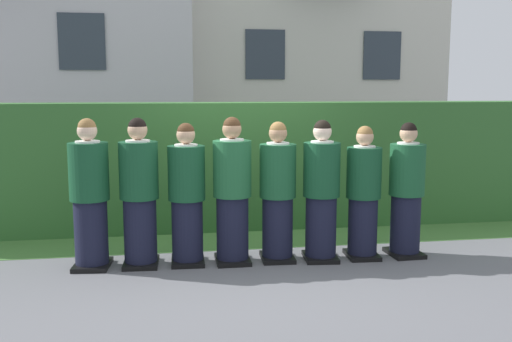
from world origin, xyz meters
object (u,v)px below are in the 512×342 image
at_px(student_front_row_1, 139,196).
at_px(student_front_row_4, 278,195).
at_px(student_front_row_6, 363,196).
at_px(student_front_row_3, 232,194).
at_px(student_front_row_5, 321,194).
at_px(student_front_row_2, 187,197).
at_px(student_front_row_0, 90,197).
at_px(student_front_row_7, 406,193).

xyz_separation_m(student_front_row_1, student_front_row_4, (1.56, -0.04, -0.03)).
bearing_deg(student_front_row_6, student_front_row_4, 176.38).
distance_m(student_front_row_1, student_front_row_3, 1.03).
bearing_deg(student_front_row_1, student_front_row_5, -2.91).
bearing_deg(student_front_row_6, student_front_row_1, 177.75).
xyz_separation_m(student_front_row_2, student_front_row_4, (1.03, -0.03, 0.00)).
distance_m(student_front_row_2, student_front_row_5, 1.54).
relative_size(student_front_row_0, student_front_row_1, 1.00).
distance_m(student_front_row_3, student_front_row_4, 0.53).
height_order(student_front_row_5, student_front_row_6, student_front_row_5).
bearing_deg(student_front_row_0, student_front_row_4, -1.25).
relative_size(student_front_row_4, student_front_row_7, 1.01).
bearing_deg(student_front_row_2, student_front_row_4, -1.45).
height_order(student_front_row_0, student_front_row_5, student_front_row_0).
xyz_separation_m(student_front_row_1, student_front_row_6, (2.56, -0.10, -0.05)).
distance_m(student_front_row_2, student_front_row_6, 2.04).
xyz_separation_m(student_front_row_2, student_front_row_3, (0.51, -0.03, 0.03)).
bearing_deg(student_front_row_2, student_front_row_6, -2.52).
relative_size(student_front_row_0, student_front_row_6, 1.07).
relative_size(student_front_row_3, student_front_row_5, 1.02).
bearing_deg(student_front_row_0, student_front_row_2, -1.06).
relative_size(student_front_row_2, student_front_row_3, 0.96).
height_order(student_front_row_0, student_front_row_4, student_front_row_0).
bearing_deg(student_front_row_7, student_front_row_2, 177.94).
height_order(student_front_row_3, student_front_row_5, student_front_row_3).
distance_m(student_front_row_5, student_front_row_7, 1.04).
bearing_deg(student_front_row_1, student_front_row_6, -2.25).
height_order(student_front_row_2, student_front_row_3, student_front_row_3).
bearing_deg(student_front_row_5, student_front_row_7, 0.08).
xyz_separation_m(student_front_row_3, student_front_row_4, (0.52, 0.01, -0.03)).
distance_m(student_front_row_0, student_front_row_6, 3.10).
relative_size(student_front_row_1, student_front_row_5, 1.02).
bearing_deg(student_front_row_0, student_front_row_5, -2.51).
bearing_deg(student_front_row_3, student_front_row_4, 0.69).
bearing_deg(student_front_row_2, student_front_row_7, -2.06).
bearing_deg(student_front_row_5, student_front_row_1, 177.09).
xyz_separation_m(student_front_row_4, student_front_row_6, (1.01, -0.06, -0.03)).
bearing_deg(student_front_row_1, student_front_row_2, -1.19).
relative_size(student_front_row_6, student_front_row_7, 0.98).
bearing_deg(student_front_row_5, student_front_row_6, 0.47).
relative_size(student_front_row_5, student_front_row_7, 1.02).
xyz_separation_m(student_front_row_3, student_front_row_6, (1.53, -0.06, -0.06)).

